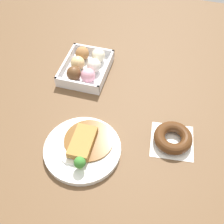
% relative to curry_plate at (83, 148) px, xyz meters
% --- Properties ---
extents(ground_plane, '(1.60, 1.60, 0.00)m').
position_rel_curry_plate_xyz_m(ground_plane, '(0.16, -0.04, -0.02)').
color(ground_plane, brown).
extents(curry_plate, '(0.23, 0.23, 0.06)m').
position_rel_curry_plate_xyz_m(curry_plate, '(0.00, 0.00, 0.00)').
color(curry_plate, white).
rests_on(curry_plate, ground_plane).
extents(donut_box, '(0.20, 0.16, 0.06)m').
position_rel_curry_plate_xyz_m(donut_box, '(0.33, 0.10, 0.01)').
color(donut_box, white).
rests_on(donut_box, ground_plane).
extents(chocolate_ring_donut, '(0.14, 0.14, 0.04)m').
position_rel_curry_plate_xyz_m(chocolate_ring_donut, '(0.10, -0.25, 0.00)').
color(chocolate_ring_donut, white).
rests_on(chocolate_ring_donut, ground_plane).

